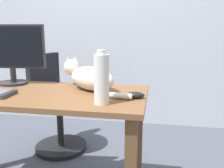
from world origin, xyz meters
TOP-DOWN VIEW (x-y plane):
  - back_wall at (0.00, 1.50)m, footprint 6.00×0.04m
  - desk at (0.00, 0.00)m, footprint 1.31×0.61m
  - office_chair at (-0.21, 0.70)m, footprint 0.51×0.49m
  - monitor at (-0.30, 0.19)m, footprint 0.48×0.20m
  - cat at (0.28, 0.13)m, footprint 0.51×0.39m
  - computer_mouse at (0.59, -0.03)m, footprint 0.11×0.06m
  - water_bottle at (0.43, -0.17)m, footprint 0.08×0.08m

SIDE VIEW (x-z plane):
  - office_chair at x=-0.21m, z-range -0.07..0.84m
  - desk at x=0.00m, z-range 0.24..0.98m
  - computer_mouse at x=0.59m, z-range 0.74..0.77m
  - cat at x=0.28m, z-range 0.72..0.92m
  - water_bottle at x=0.43m, z-range 0.73..1.01m
  - monitor at x=-0.30m, z-range 0.76..1.17m
  - back_wall at x=0.00m, z-range 0.00..2.60m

